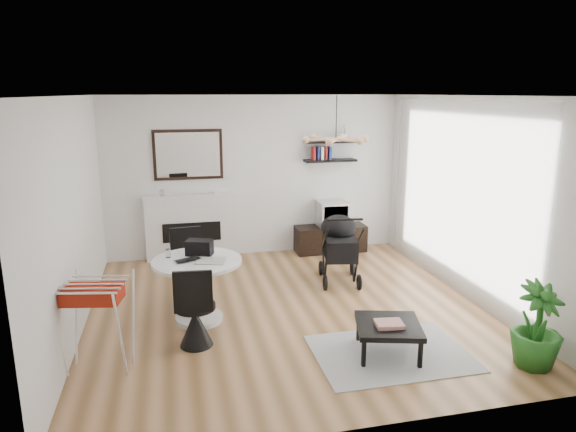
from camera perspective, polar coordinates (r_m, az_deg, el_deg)
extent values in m
plane|color=brown|center=(6.76, 0.01, -10.32)|extent=(5.00, 5.00, 0.00)
plane|color=white|center=(6.18, 0.01, 13.23)|extent=(5.00, 5.00, 0.00)
plane|color=white|center=(8.74, -3.69, 4.42)|extent=(5.00, 0.00, 5.00)
plane|color=white|center=(6.28, -22.83, -0.28)|extent=(0.00, 5.00, 5.00)
plane|color=white|center=(7.30, 19.52, 1.83)|extent=(0.00, 5.00, 5.00)
cube|color=white|center=(7.41, 18.04, 2.12)|extent=(0.04, 3.60, 2.60)
cube|color=white|center=(8.72, -10.67, -1.19)|extent=(1.50, 0.15, 1.10)
cube|color=black|center=(8.68, -10.63, -1.73)|extent=(0.95, 0.06, 0.32)
cube|color=black|center=(8.57, -11.04, 6.71)|extent=(1.12, 0.03, 0.82)
cube|color=white|center=(8.55, -11.04, 6.69)|extent=(1.02, 0.01, 0.72)
cube|color=black|center=(8.88, 4.71, 6.17)|extent=(0.90, 0.25, 0.04)
cube|color=black|center=(8.84, 4.75, 8.23)|extent=(0.90, 0.25, 0.04)
cube|color=black|center=(9.07, 4.73, -2.51)|extent=(1.23, 0.43, 0.46)
cube|color=silver|center=(8.96, 4.94, 0.27)|extent=(0.50, 0.44, 0.44)
cube|color=black|center=(8.76, 5.37, -0.05)|extent=(0.43, 0.01, 0.35)
cylinder|color=white|center=(6.53, -9.82, -11.11)|extent=(0.58, 0.58, 0.06)
cylinder|color=white|center=(6.39, -9.96, -8.07)|extent=(0.14, 0.14, 0.68)
cylinder|color=white|center=(6.26, -10.09, -4.99)|extent=(1.08, 1.08, 0.04)
imported|color=black|center=(6.19, -10.92, -4.94)|extent=(0.36, 0.31, 0.02)
cube|color=black|center=(6.42, -9.81, -3.46)|extent=(0.36, 0.29, 0.19)
cube|color=silver|center=(6.18, -8.59, -4.93)|extent=(0.41, 0.36, 0.01)
cylinder|color=white|center=(6.40, -13.18, -4.06)|extent=(0.06, 0.06, 0.10)
cylinder|color=black|center=(6.97, -10.92, -5.62)|extent=(0.46, 0.46, 0.05)
cone|color=black|center=(7.06, -10.83, -7.56)|extent=(0.38, 0.38, 0.44)
cube|color=black|center=(7.09, -11.28, -3.08)|extent=(0.42, 0.09, 0.47)
cylinder|color=black|center=(5.78, -10.29, -9.88)|extent=(0.45, 0.45, 0.05)
cone|color=black|center=(5.88, -10.19, -12.06)|extent=(0.37, 0.37, 0.43)
cube|color=black|center=(5.49, -10.51, -8.28)|extent=(0.41, 0.08, 0.46)
cube|color=maroon|center=(5.41, -20.72, -7.94)|extent=(0.59, 0.41, 0.15)
cube|color=black|center=(7.56, 5.80, -3.46)|extent=(0.56, 0.74, 0.31)
ellipsoid|color=black|center=(7.68, 5.64, -1.28)|extent=(0.53, 0.53, 0.38)
cylinder|color=black|center=(7.01, 6.35, -0.39)|extent=(0.49, 0.13, 0.03)
torus|color=black|center=(7.96, 3.67, -5.81)|extent=(0.10, 0.24, 0.23)
torus|color=black|center=(8.02, 7.16, -5.74)|extent=(0.10, 0.24, 0.23)
torus|color=black|center=(7.38, 4.14, -7.41)|extent=(0.10, 0.24, 0.23)
torus|color=black|center=(7.44, 7.91, -7.31)|extent=(0.10, 0.24, 0.23)
cube|color=#AFAFAF|center=(5.82, 11.35, -14.71)|extent=(1.64, 1.18, 0.01)
cube|color=black|center=(5.66, 11.10, -11.91)|extent=(0.82, 0.82, 0.06)
cube|color=black|center=(5.45, 8.41, -14.87)|extent=(0.04, 0.04, 0.29)
cube|color=black|center=(5.54, 14.48, -14.68)|extent=(0.04, 0.04, 0.29)
cube|color=black|center=(5.96, 7.84, -12.26)|extent=(0.04, 0.04, 0.29)
cube|color=black|center=(6.04, 13.36, -12.15)|extent=(0.04, 0.04, 0.29)
cube|color=#BF392F|center=(5.60, 11.17, -11.69)|extent=(0.31, 0.26, 0.04)
imported|color=#22631C|center=(5.86, 25.95, -10.90)|extent=(0.59, 0.59, 0.89)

